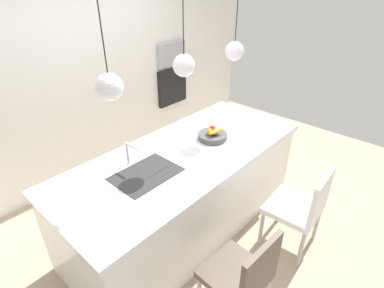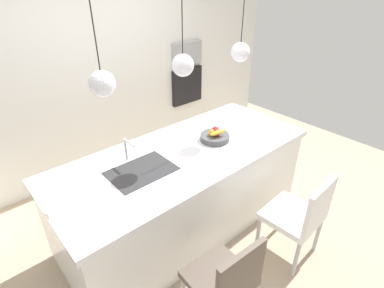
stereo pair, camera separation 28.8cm
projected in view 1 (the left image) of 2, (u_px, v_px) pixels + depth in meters
name	position (u px, v px, depth m)	size (l,w,h in m)	color
floor	(186.00, 223.00, 3.30)	(6.60, 6.60, 0.00)	tan
back_wall	(85.00, 77.00, 3.62)	(6.00, 0.10, 2.60)	silver
kitchen_island	(185.00, 190.00, 3.07)	(2.59, 1.08, 0.91)	white
sink_basin	(146.00, 175.00, 2.54)	(0.56, 0.40, 0.02)	#2D2D30
faucet	(129.00, 151.00, 2.59)	(0.02, 0.17, 0.22)	silver
fruit_bowl	(213.00, 135.00, 3.06)	(0.30, 0.30, 0.14)	#4C4C51
microwave	(171.00, 54.00, 4.44)	(0.54, 0.08, 0.34)	#9E9EA3
oven	(172.00, 86.00, 4.68)	(0.56, 0.08, 0.56)	black
chair_near	(243.00, 275.00, 2.16)	(0.46, 0.46, 0.88)	brown
chair_middle	(302.00, 206.00, 2.78)	(0.50, 0.48, 0.91)	white
pendant_light_left	(109.00, 87.00, 1.98)	(0.19, 0.19, 0.79)	silver
pendant_light_center	(184.00, 65.00, 2.44)	(0.19, 0.19, 0.79)	silver
pendant_light_right	(234.00, 51.00, 2.90)	(0.19, 0.19, 0.79)	silver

